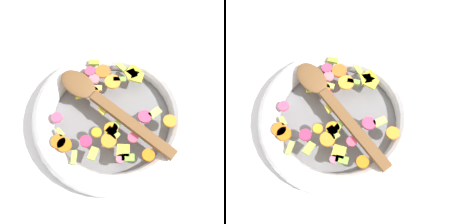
# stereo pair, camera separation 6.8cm
# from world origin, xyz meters

# --- Properties ---
(ground_plane) EXTENTS (4.00, 4.00, 0.00)m
(ground_plane) POSITION_xyz_m (0.00, 0.00, 0.00)
(ground_plane) COLOR silver
(skillet) EXTENTS (0.36, 0.36, 0.05)m
(skillet) POSITION_xyz_m (0.00, 0.00, 0.02)
(skillet) COLOR slate
(skillet) RESTS_ON ground_plane
(chopped_vegetables) EXTENTS (0.27, 0.27, 0.01)m
(chopped_vegetables) POSITION_xyz_m (-0.01, -0.00, 0.05)
(chopped_vegetables) COLOR orange
(chopped_vegetables) RESTS_ON skillet
(wooden_spoon) EXTENTS (0.31, 0.07, 0.01)m
(wooden_spoon) POSITION_xyz_m (-0.02, 0.00, 0.06)
(wooden_spoon) COLOR brown
(wooden_spoon) RESTS_ON chopped_vegetables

